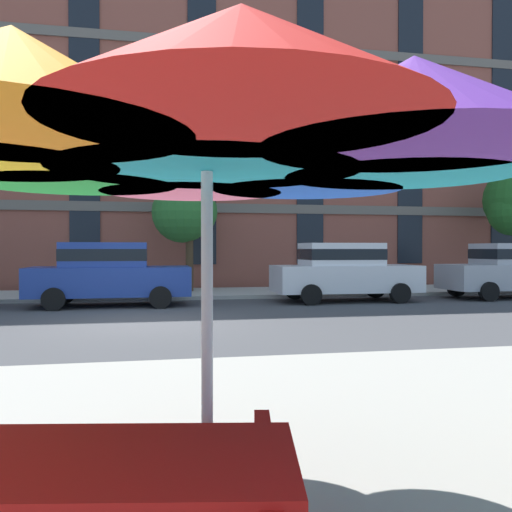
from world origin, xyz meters
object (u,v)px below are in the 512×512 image
(sedan_white, at_px, (344,270))
(sedan_silver, at_px, (511,269))
(street_tree_middle, at_px, (186,213))
(patio_umbrella, at_px, (207,133))
(sedan_blue, at_px, (108,272))

(sedan_white, xyz_separation_m, sedan_silver, (5.75, 0.00, 0.00))
(street_tree_middle, bearing_deg, patio_umbrella, -93.27)
(patio_umbrella, bearing_deg, sedan_blue, 96.57)
(sedan_blue, distance_m, sedan_silver, 12.70)
(sedan_blue, relative_size, patio_umbrella, 1.31)
(sedan_white, distance_m, patio_umbrella, 13.89)
(sedan_silver, xyz_separation_m, street_tree_middle, (-10.30, 3.59, 1.94))
(sedan_blue, relative_size, sedan_silver, 1.00)
(sedan_silver, relative_size, patio_umbrella, 1.31)
(sedan_blue, distance_m, sedan_white, 6.95)
(sedan_white, xyz_separation_m, street_tree_middle, (-4.55, 3.59, 1.94))
(sedan_blue, xyz_separation_m, street_tree_middle, (2.39, 3.59, 1.94))
(street_tree_middle, height_order, patio_umbrella, street_tree_middle)
(sedan_silver, distance_m, street_tree_middle, 11.08)
(sedan_blue, bearing_deg, sedan_silver, 0.00)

